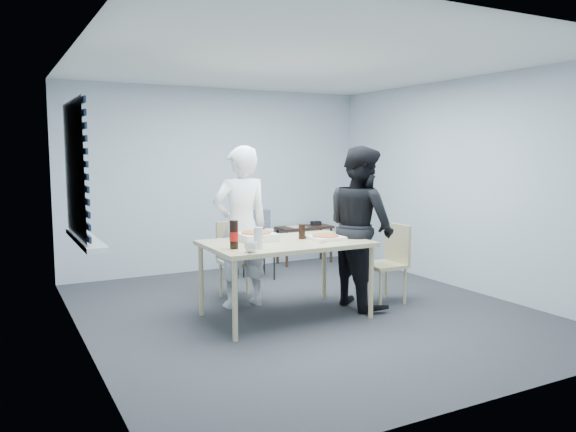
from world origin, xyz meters
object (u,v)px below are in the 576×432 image
mug_a (251,247)px  dining_table (285,247)px  person_white (241,227)px  stool (259,247)px  backpack (259,225)px  mug_b (269,233)px  side_table (305,231)px  chair_right (390,257)px  soda_bottle (234,235)px  chair_far (237,254)px  person_black (361,227)px

mug_a → dining_table: bearing=35.6°
person_white → stool: person_white is taller
backpack → mug_b: size_ratio=3.93×
side_table → backpack: (-1.08, -0.66, 0.24)m
chair_right → soda_bottle: size_ratio=3.28×
mug_a → mug_b: mug_a is taller
chair_far → mug_b: (0.10, -0.67, 0.33)m
person_black → mug_b: bearing=72.7°
dining_table → mug_b: size_ratio=16.28×
stool → person_black: bearing=-75.5°
side_table → mug_a: 3.52m
side_table → stool: size_ratio=1.58×
side_table → backpack: backpack is taller
stool → soda_bottle: size_ratio=1.99×
mug_a → soda_bottle: bearing=104.0°
person_white → soda_bottle: person_white is taller
chair_right → side_table: size_ratio=1.04×
side_table → stool: (-1.08, -0.65, -0.06)m
dining_table → chair_far: 1.01m
soda_bottle → stool: bearing=58.9°
stool → soda_bottle: bearing=-121.1°
dining_table → person_white: 0.66m
mug_b → soda_bottle: size_ratio=0.37×
chair_far → stool: (0.63, 0.74, -0.08)m
dining_table → backpack: backpack is taller
dining_table → mug_a: size_ratio=13.23×
soda_bottle → mug_b: bearing=37.7°
mug_a → mug_b: bearing=53.2°
chair_far → side_table: size_ratio=1.04×
stool → soda_bottle: 2.24m
side_table → soda_bottle: bearing=-131.2°
chair_far → chair_right: bearing=-34.9°
chair_far → side_table: (1.71, 1.39, -0.02)m
side_table → mug_a: mug_a is taller
chair_far → person_black: size_ratio=0.50×
dining_table → chair_right: bearing=-1.7°
dining_table → mug_b: (-0.04, 0.30, 0.11)m
chair_right → mug_a: same height
side_table → backpack: 1.29m
chair_right → person_black: 0.54m
person_black → backpack: person_black is taller
backpack → chair_right: bearing=-58.0°
chair_far → person_white: size_ratio=0.50×
stool → backpack: 0.30m
stool → mug_b: 1.56m
chair_right → person_black: size_ratio=0.50×
soda_bottle → chair_right: bearing=3.4°
chair_right → stool: bearing=115.3°
mug_b → person_white: bearing=125.1°
person_black → mug_a: size_ratio=14.39×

